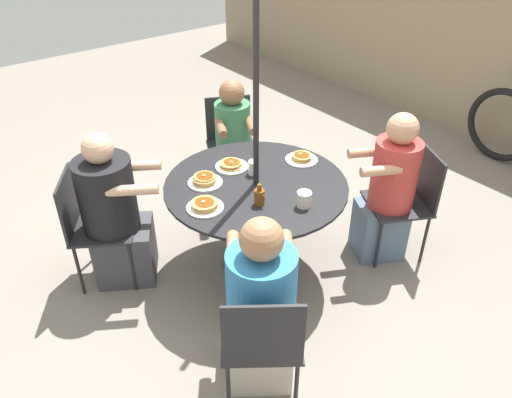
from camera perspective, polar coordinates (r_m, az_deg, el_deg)
The scene contains 18 objects.
ground_plane at distance 3.87m, azimuth -0.00°, elevation -7.46°, with size 12.00×12.00×0.00m, color gray.
patio_table at distance 3.50m, azimuth -0.00°, elevation 0.21°, with size 1.27×1.27×0.73m.
umbrella_pole at distance 3.28m, azimuth -0.00°, elevation 6.68°, with size 0.04×0.04×2.12m, color black.
patio_chair_north at distance 2.70m, azimuth 0.69°, elevation -15.67°, with size 0.60×0.60×0.86m.
diner_north at distance 2.80m, azimuth 0.56°, elevation -12.67°, with size 0.60×0.58×1.16m.
patio_chair_east at distance 3.90m, azimuth 17.04°, elevation 0.29°, with size 0.58×0.58×0.86m.
diner_east at distance 3.81m, azimuth 14.87°, elevation 0.65°, with size 0.50×0.54×1.18m.
patio_chair_south at distance 4.55m, azimuth -2.91°, elevation 6.83°, with size 0.58×0.58×0.86m.
diner_south at distance 4.39m, azimuth -2.57°, elevation 6.07°, with size 0.52×0.46×1.11m.
patio_chair_west at distance 3.66m, azimuth -18.40°, elevation -2.42°, with size 0.59×0.59×0.86m.
diner_west at distance 3.60m, azimuth -15.80°, elevation -1.97°, with size 0.59×0.63×1.16m.
pancake_plate_a at distance 3.62m, azimuth -2.86°, elevation 3.87°, with size 0.24×0.24×0.05m.
pancake_plate_b at distance 3.73m, azimuth 5.22°, elevation 4.67°, with size 0.24×0.24×0.06m.
pancake_plate_c at distance 3.44m, azimuth -5.89°, elevation 2.16°, with size 0.24×0.24×0.07m.
pancake_plate_d at distance 3.19m, azimuth -5.86°, elevation -0.76°, with size 0.24×0.24×0.06m.
syrup_bottle at distance 3.20m, azimuth 0.40°, elevation 0.29°, with size 0.09×0.07×0.15m.
coffee_cup at distance 3.20m, azimuth 5.52°, elevation -0.02°, with size 0.10×0.10×0.10m.
drinking_glass_a at distance 3.53m, azimuth -0.28°, elevation 3.62°, with size 0.08×0.08×0.10m, color silver.
Camera 1 is at (2.29, -1.81, 2.55)m, focal length 35.00 mm.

